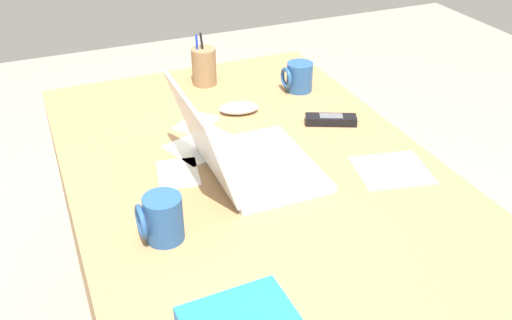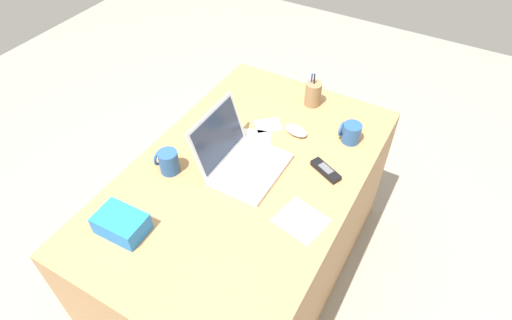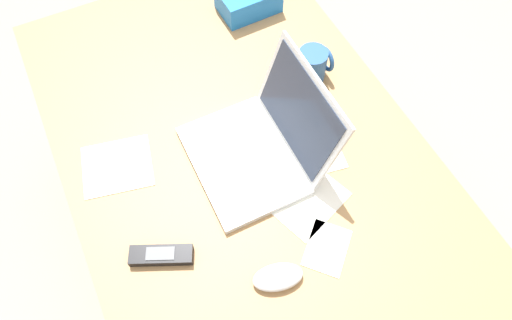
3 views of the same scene
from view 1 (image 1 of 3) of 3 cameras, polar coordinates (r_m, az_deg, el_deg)
name	(u,v)px [view 1 (image 1 of 3)]	position (r m, az deg, el deg)	size (l,w,h in m)	color
desk	(260,285)	(1.63, 0.44, -12.39)	(1.43, 0.90, 0.73)	#A87C4F
laptop	(243,157)	(1.38, -1.27, 0.33)	(0.32, 0.31, 0.24)	silver
computer_mouse	(239,108)	(1.68, -1.70, 5.21)	(0.06, 0.11, 0.03)	silver
coffee_mug_white	(299,77)	(1.81, 4.26, 8.26)	(0.08, 0.09, 0.09)	#26518C
coffee_mug_tall	(162,219)	(1.19, -9.38, -5.78)	(0.08, 0.09, 0.10)	#26518C
cordless_phone	(331,120)	(1.64, 7.47, 4.00)	(0.10, 0.15, 0.03)	black
pen_holder	(204,66)	(1.86, -5.21, 9.29)	(0.08, 0.08, 0.17)	olive
paper_note_near_laptop	(178,173)	(1.42, -7.77, -1.31)	(0.13, 0.10, 0.00)	white
paper_note_left	(392,170)	(1.45, 13.39, -0.97)	(0.15, 0.17, 0.00)	white
paper_note_right	(204,145)	(1.53, -5.22, 1.49)	(0.14, 0.18, 0.00)	white
paper_note_front	(196,123)	(1.64, -5.98, 3.69)	(0.09, 0.12, 0.00)	white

